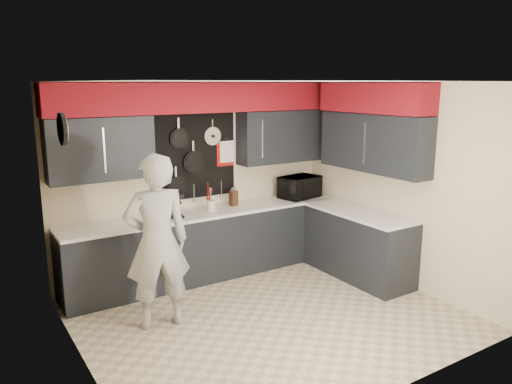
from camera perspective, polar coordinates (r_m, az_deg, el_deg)
ground at (r=5.83m, az=1.42°, el=-13.97°), size 4.00×4.00×0.00m
back_wall_assembly at (r=6.64m, az=-6.22°, el=7.31°), size 4.00×0.36×2.60m
right_wall_assembly at (r=6.66m, az=13.63°, el=6.47°), size 0.36×3.50×2.60m
left_wall_assembly at (r=4.61m, az=-19.66°, el=-4.12°), size 0.05×3.50×2.60m
base_cabinets at (r=6.78m, az=-0.47°, el=-5.93°), size 3.95×2.20×0.92m
microwave at (r=7.39m, az=5.01°, el=0.56°), size 0.65×0.50×0.32m
knife_block at (r=6.91m, az=-2.59°, el=-0.70°), size 0.10×0.10×0.21m
utensil_crock at (r=6.66m, az=-5.14°, el=-1.55°), size 0.11×0.11×0.14m
coffee_maker at (r=6.40m, az=-9.31°, el=-1.41°), size 0.19×0.23×0.31m
person at (r=5.37m, az=-11.24°, el=-5.66°), size 0.76×0.56×1.89m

